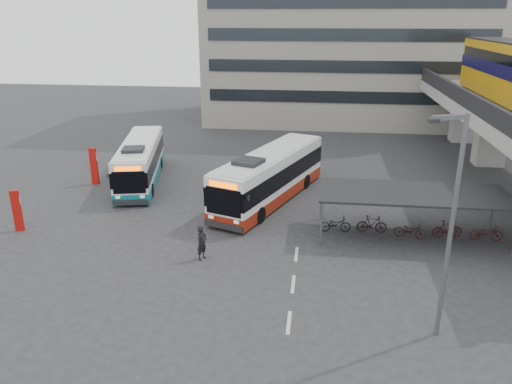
# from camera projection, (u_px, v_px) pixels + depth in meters

# --- Properties ---
(ground) EXTENTS (120.00, 120.00, 0.00)m
(ground) POSITION_uv_depth(u_px,v_px,m) (248.00, 251.00, 25.54)
(ground) COLOR #28282B
(ground) RESTS_ON ground
(bike_shelter) EXTENTS (10.00, 4.00, 2.54)m
(bike_shelter) POSITION_uv_depth(u_px,v_px,m) (411.00, 210.00, 26.83)
(bike_shelter) COLOR #595B60
(bike_shelter) RESTS_ON ground
(office_block) EXTENTS (30.00, 15.00, 25.00)m
(office_block) POSITION_uv_depth(u_px,v_px,m) (348.00, 4.00, 54.28)
(office_block) COLOR gray
(office_block) RESTS_ON ground
(road_markings) EXTENTS (0.15, 7.60, 0.01)m
(road_markings) POSITION_uv_depth(u_px,v_px,m) (293.00, 284.00, 22.44)
(road_markings) COLOR beige
(road_markings) RESTS_ON ground
(bus_main) EXTENTS (6.46, 11.87, 3.47)m
(bus_main) POSITION_uv_depth(u_px,v_px,m) (270.00, 176.00, 32.13)
(bus_main) COLOR white
(bus_main) RESTS_ON ground
(bus_teal) EXTENTS (4.56, 11.02, 3.18)m
(bus_teal) POSITION_uv_depth(u_px,v_px,m) (140.00, 161.00, 35.89)
(bus_teal) COLOR white
(bus_teal) RESTS_ON ground
(pedestrian) EXTENTS (0.65, 0.76, 1.77)m
(pedestrian) POSITION_uv_depth(u_px,v_px,m) (202.00, 243.00, 24.48)
(pedestrian) COLOR black
(pedestrian) RESTS_ON ground
(lamp_post) EXTENTS (1.42, 0.68, 8.45)m
(lamp_post) POSITION_uv_depth(u_px,v_px,m) (450.00, 217.00, 17.29)
(lamp_post) COLOR #595B60
(lamp_post) RESTS_ON ground
(sign_totem_mid) EXTENTS (0.51, 0.25, 2.37)m
(sign_totem_mid) POSITION_uv_depth(u_px,v_px,m) (17.00, 210.00, 27.63)
(sign_totem_mid) COLOR #A9100A
(sign_totem_mid) RESTS_ON ground
(sign_totem_north) EXTENTS (0.57, 0.22, 2.64)m
(sign_totem_north) POSITION_uv_depth(u_px,v_px,m) (94.00, 166.00, 35.28)
(sign_totem_north) COLOR #A9100A
(sign_totem_north) RESTS_ON ground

